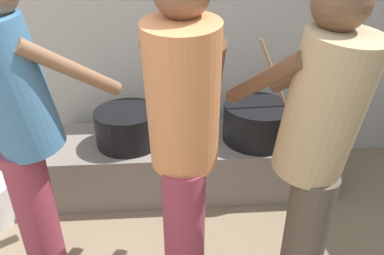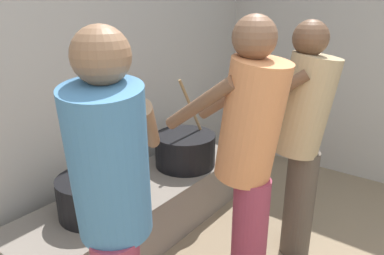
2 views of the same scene
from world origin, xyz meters
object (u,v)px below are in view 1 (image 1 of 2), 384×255
Objects in this scene: cooking_pot_main at (258,122)px; cook_in_orange_shirt at (184,135)px; cook_in_tan_shirt at (316,144)px; cooking_pot_secondary at (128,127)px; cook_in_blue_shirt at (21,123)px.

cooking_pot_main is 0.44× the size of cook_in_orange_shirt.
cooking_pot_main is 1.02m from cook_in_tan_shirt.
cook_in_orange_shirt is 1.03× the size of cook_in_tan_shirt.
cooking_pot_secondary is 1.03m from cook_in_orange_shirt.
cook_in_blue_shirt reaches higher than cooking_pot_secondary.
cooking_pot_main is 1.53m from cook_in_blue_shirt.
cook_in_blue_shirt is at bearing -152.84° from cooking_pot_main.
cook_in_blue_shirt is (-1.31, -0.67, 0.38)m from cooking_pot_main.
cook_in_tan_shirt is at bearing -7.40° from cook_in_orange_shirt.
cook_in_tan_shirt reaches higher than cooking_pot_secondary.
cooking_pot_main is 0.91m from cooking_pot_secondary.
cook_in_tan_shirt is (-0.01, -0.95, 0.37)m from cooking_pot_main.
cook_in_orange_shirt is at bearing -122.92° from cooking_pot_main.
cook_in_tan_shirt is (1.31, -0.27, -0.01)m from cook_in_blue_shirt.
cooking_pot_secondary is at bearing 133.42° from cook_in_tan_shirt.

